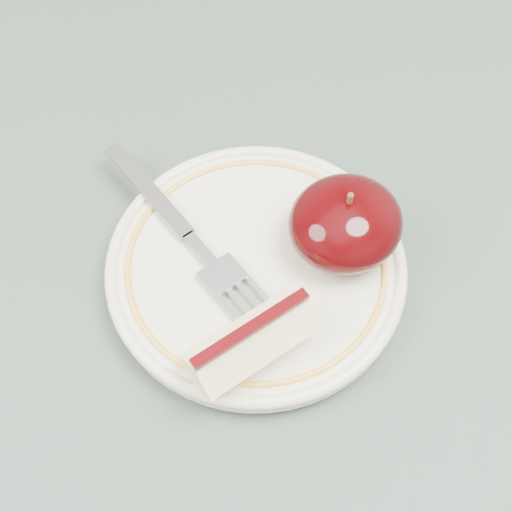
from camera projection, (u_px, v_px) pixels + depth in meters
table at (169, 406)px, 0.54m from camera, size 0.90×0.90×0.75m
plate at (256, 267)px, 0.49m from camera, size 0.21×0.21×0.02m
apple_half at (345, 223)px, 0.48m from camera, size 0.08×0.07×0.06m
apple_wedge at (251, 341)px, 0.44m from camera, size 0.08×0.04×0.04m
fork at (189, 237)px, 0.49m from camera, size 0.03×0.19×0.00m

